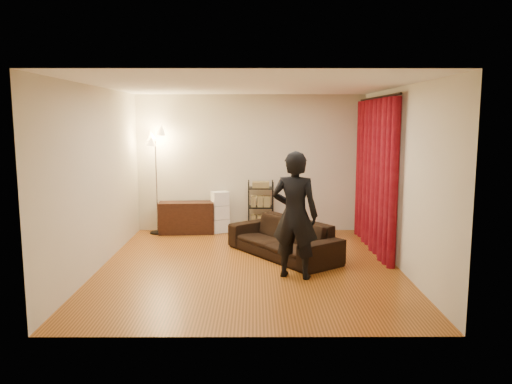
{
  "coord_description": "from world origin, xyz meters",
  "views": [
    {
      "loc": [
        0.08,
        -7.36,
        2.22
      ],
      "look_at": [
        0.1,
        0.3,
        1.1
      ],
      "focal_mm": 35.0,
      "sensor_mm": 36.0,
      "label": 1
    }
  ],
  "objects_px": {
    "person": "(295,215)",
    "storage_boxes": "(220,212)",
    "media_cabinet": "(187,218)",
    "floor_lamp": "(156,182)",
    "sofa": "(283,238)",
    "wire_shelf": "(261,207)"
  },
  "relations": [
    {
      "from": "sofa",
      "to": "floor_lamp",
      "type": "distance_m",
      "value": 2.97
    },
    {
      "from": "person",
      "to": "wire_shelf",
      "type": "distance_m",
      "value": 2.83
    },
    {
      "from": "sofa",
      "to": "media_cabinet",
      "type": "xyz_separation_m",
      "value": [
        -1.79,
        1.65,
        0.01
      ]
    },
    {
      "from": "person",
      "to": "storage_boxes",
      "type": "bearing_deg",
      "value": -48.06
    },
    {
      "from": "sofa",
      "to": "person",
      "type": "height_order",
      "value": "person"
    },
    {
      "from": "media_cabinet",
      "to": "floor_lamp",
      "type": "bearing_deg",
      "value": 177.31
    },
    {
      "from": "sofa",
      "to": "wire_shelf",
      "type": "bearing_deg",
      "value": 155.53
    },
    {
      "from": "sofa",
      "to": "wire_shelf",
      "type": "distance_m",
      "value": 1.73
    },
    {
      "from": "storage_boxes",
      "to": "floor_lamp",
      "type": "distance_m",
      "value": 1.36
    },
    {
      "from": "sofa",
      "to": "media_cabinet",
      "type": "relative_size",
      "value": 1.94
    },
    {
      "from": "storage_boxes",
      "to": "wire_shelf",
      "type": "relative_size",
      "value": 0.79
    },
    {
      "from": "person",
      "to": "media_cabinet",
      "type": "bearing_deg",
      "value": -37.32
    },
    {
      "from": "person",
      "to": "wire_shelf",
      "type": "xyz_separation_m",
      "value": [
        -0.44,
        2.77,
        -0.38
      ]
    },
    {
      "from": "media_cabinet",
      "to": "floor_lamp",
      "type": "distance_m",
      "value": 0.9
    },
    {
      "from": "sofa",
      "to": "floor_lamp",
      "type": "height_order",
      "value": "floor_lamp"
    },
    {
      "from": "storage_boxes",
      "to": "floor_lamp",
      "type": "xyz_separation_m",
      "value": [
        -1.22,
        -0.09,
        0.6
      ]
    },
    {
      "from": "sofa",
      "to": "storage_boxes",
      "type": "bearing_deg",
      "value": 177.46
    },
    {
      "from": "storage_boxes",
      "to": "floor_lamp",
      "type": "relative_size",
      "value": 0.4
    },
    {
      "from": "media_cabinet",
      "to": "wire_shelf",
      "type": "xyz_separation_m",
      "value": [
        1.45,
        0.02,
        0.21
      ]
    },
    {
      "from": "media_cabinet",
      "to": "storage_boxes",
      "type": "distance_m",
      "value": 0.66
    },
    {
      "from": "person",
      "to": "floor_lamp",
      "type": "xyz_separation_m",
      "value": [
        -2.47,
        2.74,
        0.11
      ]
    },
    {
      "from": "media_cabinet",
      "to": "storage_boxes",
      "type": "relative_size",
      "value": 1.3
    }
  ]
}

